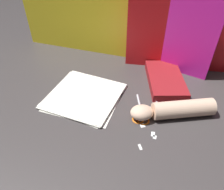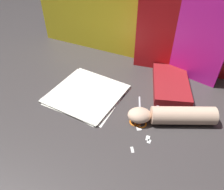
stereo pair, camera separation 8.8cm
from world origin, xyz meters
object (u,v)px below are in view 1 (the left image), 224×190
book_closed (165,79)px  hand_forearm (174,110)px  paper_stack (84,96)px  scissors (143,114)px

book_closed → hand_forearm: 0.22m
paper_stack → hand_forearm: hand_forearm is taller
hand_forearm → scissors: bearing=-163.4°
paper_stack → book_closed: (0.32, 0.23, 0.01)m
paper_stack → book_closed: 0.39m
scissors → paper_stack: bearing=176.2°
scissors → hand_forearm: bearing=16.6°
book_closed → scissors: book_closed is taller
paper_stack → scissors: (0.27, -0.02, -0.00)m
paper_stack → hand_forearm: size_ratio=0.97×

